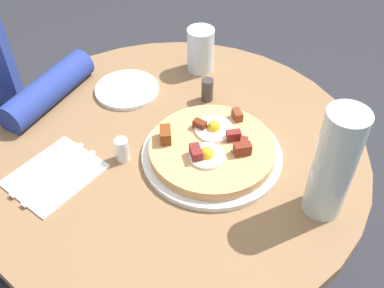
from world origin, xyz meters
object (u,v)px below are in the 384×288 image
Objects in this scene: pepper_shaker at (207,90)px; breakfast_pizza at (212,148)px; water_glass at (201,50)px; bread_plate at (127,89)px; dining_table at (175,198)px; knife at (60,177)px; pizza_plate at (212,155)px; water_bottle at (334,165)px; salt_shaker at (122,151)px; fork at (49,169)px.

breakfast_pizza is at bearing 159.17° from pepper_shaker.
bread_plate is at bearing 95.69° from water_glass.
dining_table is 4.57× the size of knife.
pepper_shaker reaches higher than pizza_plate.
bread_plate is 0.20m from pepper_shaker.
pizza_plate is 0.26m from water_bottle.
knife is 1.60× the size of water_glass.
salt_shaker is (0.06, 0.17, 0.02)m from pizza_plate.
breakfast_pizza is 1.68× the size of bread_plate.
water_glass reaches higher than dining_table.
salt_shaker is at bearing 140.31° from fork.
pizza_plate is 0.18m from salt_shaker.
knife is 0.13m from salt_shaker.
fork is at bearing 131.54° from bread_plate.
salt_shaker is at bearing 70.47° from pizza_plate.
knife is (0.05, 0.30, -0.02)m from breakfast_pizza.
knife is 3.22× the size of pepper_shaker.
dining_table is at bearing 45.20° from breakfast_pizza.
water_glass is at bearing -15.62° from pepper_shaker.
water_glass is (0.21, -0.42, 0.05)m from fork.
bread_plate is (0.22, 0.04, 0.18)m from dining_table.
breakfast_pizza is at bearing 161.26° from water_glass.
pizza_plate is 0.31m from knife.
knife is 0.39m from pepper_shaker.
fork is 0.55m from water_bottle.
breakfast_pizza is at bearing -109.21° from salt_shaker.
pepper_shaker reaches higher than dining_table.
pizza_plate is 0.02m from breakfast_pizza.
breakfast_pizza is at bearing 135.22° from fork.
dining_table is at bearing -170.40° from bread_plate.
pepper_shaker is (0.12, -0.13, 0.21)m from dining_table.
salt_shaker is (-0.24, 0.27, -0.03)m from water_glass.
water_bottle is at bearing -145.46° from breakfast_pizza.
salt_shaker is at bearing 70.79° from breakfast_pizza.
breakfast_pizza is 0.32m from water_glass.
knife is at bearing 60.10° from water_bottle.
knife is 3.39× the size of salt_shaker.
bread_plate is at bearing 19.49° from pizza_plate.
dining_table is 0.30m from knife.
bread_plate is 0.23m from salt_shaker.
pepper_shaker is at bearing -63.66° from salt_shaker.
salt_shaker is (-0.03, -0.15, 0.02)m from fork.
water_bottle is at bearing -153.78° from bread_plate.
pepper_shaker is (0.18, -0.07, 0.00)m from breakfast_pizza.
water_bottle is (-0.28, -0.45, 0.11)m from fork.
dining_table is at bearing 37.41° from water_bottle.
water_glass is 0.50m from water_bottle.
fork is 0.15m from salt_shaker.
water_glass is 2.12× the size of salt_shaker.
dining_table is 3.19× the size of breakfast_pizza.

